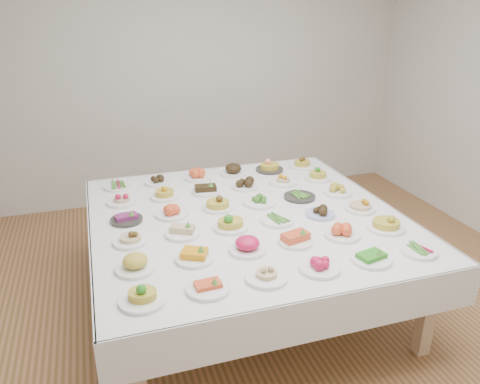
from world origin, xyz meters
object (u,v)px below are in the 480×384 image
object	(u,v)px
display_table	(246,223)
dish_35	(302,162)
dish_18	(126,216)
dish_0	(142,290)

from	to	relation	value
display_table	dish_35	xyz separation A→B (m)	(0.86, 0.87, 0.13)
display_table	dish_18	distance (m)	0.89
dish_0	dish_35	xyz separation A→B (m)	(1.74, 1.73, -0.01)
display_table	dish_0	size ratio (longest dim) A/B	8.93
dish_0	dish_18	bearing A→B (deg)	89.46
dish_18	dish_35	bearing A→B (deg)	22.12
dish_18	dish_0	bearing A→B (deg)	-90.54
display_table	dish_0	distance (m)	1.24
dish_18	dish_35	xyz separation A→B (m)	(1.73, 0.70, 0.02)
dish_0	dish_18	xyz separation A→B (m)	(0.01, 1.03, -0.03)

